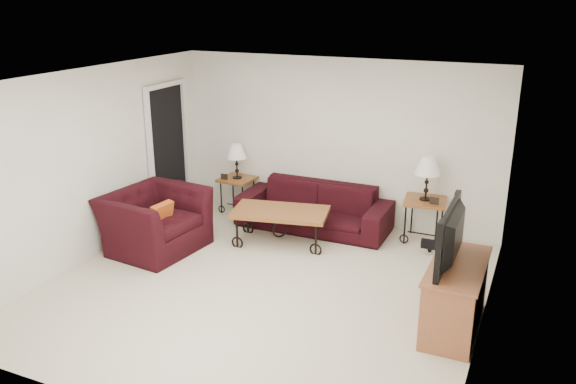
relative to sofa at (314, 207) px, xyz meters
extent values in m
plane|color=silver|center=(0.17, -2.02, -0.33)|extent=(5.00, 5.00, 0.00)
cube|color=white|center=(0.17, 0.48, 0.92)|extent=(5.00, 0.02, 2.50)
cube|color=white|center=(0.17, -4.52, 0.92)|extent=(5.00, 0.02, 2.50)
cube|color=white|center=(-2.33, -2.02, 0.92)|extent=(0.02, 5.00, 2.50)
cube|color=white|center=(2.67, -2.02, 0.92)|extent=(0.02, 5.00, 2.50)
plane|color=white|center=(0.17, -2.02, 2.17)|extent=(5.00, 5.00, 0.00)
cube|color=black|center=(-2.30, -0.37, 0.69)|extent=(0.08, 0.94, 2.04)
imported|color=black|center=(0.00, 0.00, 0.00)|extent=(2.28, 0.89, 0.66)
cube|color=#974B26|center=(-1.40, 0.18, -0.05)|extent=(0.54, 0.54, 0.56)
cube|color=#974B26|center=(1.61, 0.18, -0.02)|extent=(0.64, 0.64, 0.62)
cube|color=black|center=(-1.55, 0.03, 0.27)|extent=(0.11, 0.03, 0.09)
cube|color=black|center=(1.76, 0.03, 0.34)|extent=(0.13, 0.03, 0.10)
cube|color=#974B26|center=(-0.22, -0.73, -0.08)|extent=(1.44, 0.97, 0.50)
imported|color=black|center=(-1.71, -1.61, 0.08)|extent=(1.24, 1.38, 0.82)
cube|color=red|center=(-1.56, -1.66, 0.19)|extent=(0.14, 0.38, 0.37)
cube|color=#A55F3D|center=(2.40, -2.01, 0.03)|extent=(0.51, 1.22, 0.73)
imported|color=black|center=(2.38, -2.01, 0.71)|extent=(0.14, 1.09, 0.63)
ellipsoid|color=black|center=(1.79, -0.19, -0.13)|extent=(0.38, 0.35, 0.41)
camera|label=1|loc=(3.06, -7.79, 3.06)|focal=37.07mm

